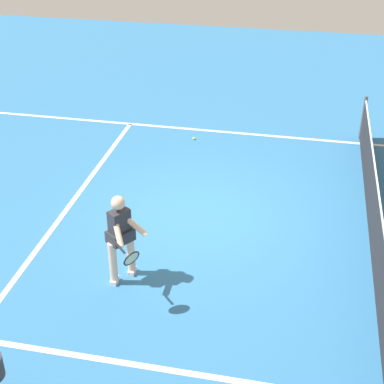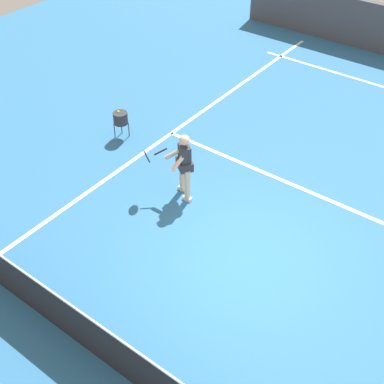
% 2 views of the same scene
% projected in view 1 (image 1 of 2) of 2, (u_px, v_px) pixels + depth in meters
% --- Properties ---
extents(ground_plane, '(27.96, 27.96, 0.00)m').
position_uv_depth(ground_plane, '(200.00, 215.00, 11.18)').
color(ground_plane, teal).
extents(service_line_marking, '(7.81, 0.10, 0.01)m').
position_uv_depth(service_line_marking, '(73.00, 201.00, 11.64)').
color(service_line_marking, white).
rests_on(service_line_marking, ground).
extents(sideline_left_marking, '(0.10, 19.51, 0.01)m').
position_uv_depth(sideline_left_marking, '(230.00, 132.00, 14.48)').
color(sideline_left_marking, white).
rests_on(sideline_left_marking, ground).
extents(sideline_right_marking, '(0.10, 19.51, 0.01)m').
position_uv_depth(sideline_right_marking, '(145.00, 366.00, 7.88)').
color(sideline_right_marking, white).
rests_on(sideline_right_marking, ground).
extents(court_net, '(8.49, 0.08, 1.08)m').
position_uv_depth(court_net, '(374.00, 210.00, 10.37)').
color(court_net, '#4C4C51').
rests_on(court_net, ground).
extents(tennis_player, '(1.09, 0.76, 1.55)m').
position_uv_depth(tennis_player, '(121.00, 236.00, 9.08)').
color(tennis_player, beige).
rests_on(tennis_player, ground).
extents(tennis_ball_near, '(0.07, 0.07, 0.07)m').
position_uv_depth(tennis_ball_near, '(194.00, 138.00, 14.11)').
color(tennis_ball_near, '#D1E533').
rests_on(tennis_ball_near, ground).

